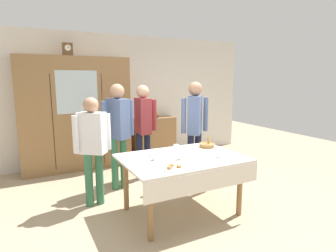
% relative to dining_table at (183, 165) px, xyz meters
% --- Properties ---
extents(ground_plane, '(12.00, 12.00, 0.00)m').
position_rel_dining_table_xyz_m(ground_plane, '(0.00, 0.24, -0.67)').
color(ground_plane, tan).
rests_on(ground_plane, ground).
extents(back_wall, '(6.40, 0.10, 2.70)m').
position_rel_dining_table_xyz_m(back_wall, '(0.00, 2.89, 0.68)').
color(back_wall, silver).
rests_on(back_wall, ground).
extents(dining_table, '(1.56, 1.11, 0.77)m').
position_rel_dining_table_xyz_m(dining_table, '(0.00, 0.00, 0.00)').
color(dining_table, olive).
rests_on(dining_table, ground).
extents(wall_cabinet, '(2.07, 0.46, 2.20)m').
position_rel_dining_table_xyz_m(wall_cabinet, '(-0.90, 2.59, 0.43)').
color(wall_cabinet, olive).
rests_on(wall_cabinet, ground).
extents(mantel_clock, '(0.18, 0.11, 0.24)m').
position_rel_dining_table_xyz_m(mantel_clock, '(-1.00, 2.59, 1.65)').
color(mantel_clock, brown).
rests_on(mantel_clock, wall_cabinet).
extents(bookshelf_low, '(0.98, 0.35, 0.91)m').
position_rel_dining_table_xyz_m(bookshelf_low, '(0.77, 2.64, -0.21)').
color(bookshelf_low, olive).
rests_on(bookshelf_low, ground).
extents(book_stack, '(0.17, 0.22, 0.12)m').
position_rel_dining_table_xyz_m(book_stack, '(0.77, 2.64, 0.30)').
color(book_stack, '#2D5184').
rests_on(book_stack, bookshelf_low).
extents(tea_cup_far_right, '(0.13, 0.13, 0.06)m').
position_rel_dining_table_xyz_m(tea_cup_far_right, '(-0.32, 0.26, 0.13)').
color(tea_cup_far_right, white).
rests_on(tea_cup_far_right, dining_table).
extents(tea_cup_near_left, '(0.13, 0.13, 0.06)m').
position_rel_dining_table_xyz_m(tea_cup_near_left, '(0.43, -0.20, 0.13)').
color(tea_cup_near_left, white).
rests_on(tea_cup_near_left, dining_table).
extents(tea_cup_mid_left, '(0.13, 0.13, 0.06)m').
position_rel_dining_table_xyz_m(tea_cup_mid_left, '(0.14, 0.44, 0.13)').
color(tea_cup_mid_left, white).
rests_on(tea_cup_mid_left, dining_table).
extents(tea_cup_far_left, '(0.13, 0.13, 0.06)m').
position_rel_dining_table_xyz_m(tea_cup_far_left, '(-0.09, -0.08, 0.13)').
color(tea_cup_far_left, silver).
rests_on(tea_cup_far_left, dining_table).
extents(tea_cup_front_edge, '(0.13, 0.13, 0.06)m').
position_rel_dining_table_xyz_m(tea_cup_front_edge, '(0.37, 0.34, 0.13)').
color(tea_cup_front_edge, white).
rests_on(tea_cup_front_edge, dining_table).
extents(tea_cup_back_edge, '(0.13, 0.13, 0.06)m').
position_rel_dining_table_xyz_m(tea_cup_back_edge, '(-0.38, 0.05, 0.13)').
color(tea_cup_back_edge, silver).
rests_on(tea_cup_back_edge, dining_table).
extents(bread_basket, '(0.24, 0.24, 0.16)m').
position_rel_dining_table_xyz_m(bread_basket, '(0.59, 0.32, 0.14)').
color(bread_basket, '#9E7542').
rests_on(bread_basket, dining_table).
extents(pastry_plate, '(0.28, 0.28, 0.05)m').
position_rel_dining_table_xyz_m(pastry_plate, '(-0.33, -0.34, 0.12)').
color(pastry_plate, white).
rests_on(pastry_plate, dining_table).
extents(spoon_near_left, '(0.12, 0.02, 0.01)m').
position_rel_dining_table_xyz_m(spoon_near_left, '(0.14, -0.37, 0.11)').
color(spoon_near_left, silver).
rests_on(spoon_near_left, dining_table).
extents(spoon_far_left, '(0.12, 0.02, 0.01)m').
position_rel_dining_table_xyz_m(spoon_far_left, '(0.22, 0.01, 0.11)').
color(spoon_far_left, silver).
rests_on(spoon_far_left, dining_table).
extents(spoon_back_edge, '(0.12, 0.02, 0.01)m').
position_rel_dining_table_xyz_m(spoon_back_edge, '(0.06, 0.32, 0.11)').
color(spoon_back_edge, silver).
rests_on(spoon_back_edge, dining_table).
extents(person_by_cabinet, '(0.52, 0.41, 1.71)m').
position_rel_dining_table_xyz_m(person_by_cabinet, '(-0.49, 1.22, 0.37)').
color(person_by_cabinet, '#33704C').
rests_on(person_by_cabinet, ground).
extents(person_behind_table_left, '(0.52, 0.38, 1.54)m').
position_rel_dining_table_xyz_m(person_behind_table_left, '(-0.99, 0.80, 0.26)').
color(person_behind_table_left, '#33704C').
rests_on(person_behind_table_left, ground).
extents(person_beside_shelf, '(0.52, 0.40, 1.73)m').
position_rel_dining_table_xyz_m(person_beside_shelf, '(0.75, 0.91, 0.39)').
color(person_beside_shelf, '#191E38').
rests_on(person_beside_shelf, ground).
extents(person_behind_table_right, '(0.52, 0.37, 1.68)m').
position_rel_dining_table_xyz_m(person_behind_table_right, '(0.05, 1.49, 0.35)').
color(person_behind_table_right, '#191E38').
rests_on(person_behind_table_right, ground).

